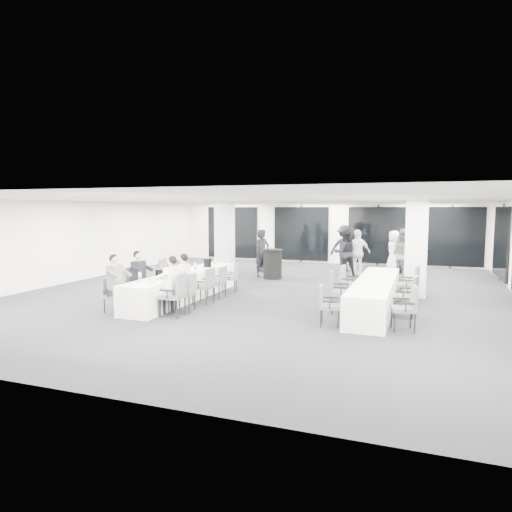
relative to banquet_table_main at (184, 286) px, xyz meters
The scene contains 43 objects.
room 4.08m from the banquet_table_main, 46.05° to the left, with size 14.04×16.04×2.84m.
column_left 5.13m from the banquet_table_main, 100.78° to the left, with size 0.60×0.60×2.80m, color silver.
column_right 6.73m from the banquet_table_main, 24.30° to the left, with size 0.60×0.60×2.80m, color silver.
banquet_table_main is the anchor object (origin of this frame).
banquet_table_side 5.17m from the banquet_table_main, ahead, with size 0.90×5.00×0.75m, color white.
cocktail_table 4.61m from the banquet_table_main, 75.43° to the left, with size 0.77×0.77×1.06m.
chair_main_left_near 2.20m from the banquet_table_main, 112.05° to the right, with size 0.50×0.54×0.86m.
chair_main_left_second 1.38m from the banquet_table_main, 127.82° to the right, with size 0.51×0.57×1.00m.
chair_main_left_mid 0.87m from the banquet_table_main, 164.36° to the right, with size 0.50×0.54×0.91m.
chair_main_left_fourth 1.03m from the banquet_table_main, 146.61° to the left, with size 0.61×0.65×1.04m.
chair_main_left_far 1.92m from the banquet_table_main, 115.81° to the left, with size 0.52×0.56×0.94m.
chair_main_right_near 2.07m from the banquet_table_main, 65.95° to the right, with size 0.54×0.60×1.02m.
chair_main_right_second 1.57m from the banquet_table_main, 57.83° to the right, with size 0.54×0.58×0.95m.
chair_main_right_mid 0.90m from the banquet_table_main, 20.12° to the right, with size 0.51×0.56×0.95m.
chair_main_right_fourth 1.00m from the banquet_table_main, 33.23° to the left, with size 0.49×0.53×0.89m.
chair_main_right_far 1.73m from the banquet_table_main, 61.40° to the left, with size 0.54×0.56×0.88m.
chair_side_left_near 4.56m from the banquet_table_main, 18.75° to the right, with size 0.50×0.54×0.88m.
chair_side_left_mid 4.31m from the banquet_table_main, ahead, with size 0.60×0.63×1.01m.
chair_side_left_far 4.54m from the banquet_table_main, 18.32° to the left, with size 0.54×0.59×0.97m.
chair_side_right_near 6.12m from the banquet_table_main, 12.22° to the right, with size 0.58×0.60×0.95m.
chair_side_right_mid 5.98m from the banquet_table_main, ahead, with size 0.56×0.60×0.97m.
chair_side_right_far 6.20m from the banquet_table_main, 15.02° to the left, with size 0.56×0.61×1.01m.
seated_guest_a 2.20m from the banquet_table_main, 108.05° to the right, with size 0.50×0.38×1.44m.
seated_guest_b 1.34m from the banquet_table_main, 121.76° to the right, with size 0.50×0.38×1.44m.
seated_guest_c 2.05m from the banquet_table_main, 70.51° to the right, with size 0.50×0.38×1.44m.
seated_guest_d 1.56m from the banquet_table_main, 63.44° to the right, with size 0.50×0.38×1.44m.
standing_guest_a 4.85m from the banquet_table_main, 82.22° to the left, with size 0.72×0.58×1.98m, color black.
standing_guest_b 6.97m from the banquet_table_main, 59.70° to the left, with size 0.96×0.59×1.99m, color black.
standing_guest_c 8.07m from the banquet_table_main, 66.03° to the left, with size 1.37×0.70×2.11m, color black.
standing_guest_d 7.47m from the banquet_table_main, 58.04° to the left, with size 1.16×0.65×1.98m, color white.
standing_guest_e 9.31m from the banquet_table_main, 56.31° to the left, with size 0.91×0.55×1.88m, color white.
standing_guest_f 9.44m from the banquet_table_main, 52.85° to the left, with size 1.85×0.71×2.01m, color black.
standing_guest_g 6.04m from the banquet_table_main, 88.30° to the left, with size 0.70×0.56×1.92m, color black.
standing_guest_h 7.79m from the banquet_table_main, 43.61° to the left, with size 1.01×0.62×2.10m, color slate.
ice_bucket_near 1.23m from the banquet_table_main, 93.50° to the right, with size 0.21×0.21×0.24m, color black.
ice_bucket_far 1.43m from the banquet_table_main, 86.31° to the left, with size 0.24×0.24×0.27m, color black.
water_bottle_a 1.84m from the banquet_table_main, 97.43° to the right, with size 0.08×0.08×0.24m, color silver.
water_bottle_b 0.69m from the banquet_table_main, 75.21° to the left, with size 0.08×0.08×0.24m, color silver.
water_bottle_c 1.88m from the banquet_table_main, 86.97° to the left, with size 0.06×0.06×0.20m, color silver.
plate_a 1.47m from the banquet_table_main, 95.57° to the right, with size 0.18×0.18×0.03m.
plate_b 1.90m from the banquet_table_main, 85.32° to the right, with size 0.19×0.19×0.03m.
plate_c 0.47m from the banquet_table_main, 83.92° to the right, with size 0.18×0.18×0.03m.
wine_glass 2.05m from the banquet_table_main, 82.70° to the right, with size 0.07×0.07×0.18m.
Camera 1 is at (4.35, -12.85, 2.54)m, focal length 32.00 mm.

